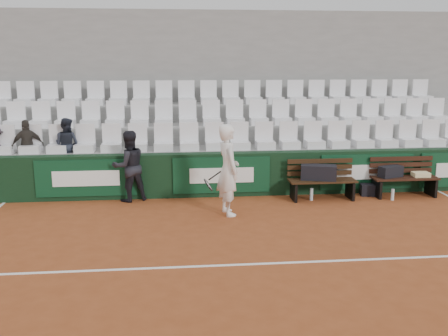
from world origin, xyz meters
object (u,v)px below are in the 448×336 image
(water_bottle_near, at_px, (311,194))
(spectator_b, at_px, (26,126))
(water_bottle_far, at_px, (393,195))
(ball_kid, at_px, (129,166))
(tennis_player, at_px, (228,170))
(sports_bag_right, at_px, (391,172))
(spectator_c, at_px, (66,125))
(bench_right, at_px, (404,187))
(sports_bag_ground, at_px, (370,190))
(bench_left, at_px, (322,190))
(sports_bag_left, at_px, (318,172))

(water_bottle_near, distance_m, spectator_b, 6.61)
(water_bottle_far, relative_size, ball_kid, 0.16)
(water_bottle_far, bearing_deg, tennis_player, -170.45)
(sports_bag_right, bearing_deg, spectator_c, 172.74)
(bench_right, height_order, sports_bag_ground, bench_right)
(bench_right, xyz_separation_m, tennis_player, (-4.17, -0.94, 0.70))
(water_bottle_near, relative_size, ball_kid, 0.17)
(water_bottle_near, height_order, spectator_b, spectator_b)
(bench_left, relative_size, tennis_player, 0.81)
(sports_bag_right, bearing_deg, bench_right, -8.22)
(water_bottle_near, bearing_deg, bench_left, 12.45)
(ball_kid, bearing_deg, tennis_player, 126.20)
(sports_bag_left, bearing_deg, tennis_player, -157.05)
(ball_kid, height_order, spectator_c, spectator_c)
(sports_bag_right, xyz_separation_m, sports_bag_ground, (-0.42, 0.09, -0.44))
(spectator_c, bearing_deg, sports_bag_left, -166.18)
(sports_bag_right, height_order, spectator_b, spectator_b)
(sports_bag_right, distance_m, water_bottle_far, 0.58)
(ball_kid, xyz_separation_m, spectator_b, (-2.33, 0.73, 0.81))
(sports_bag_right, distance_m, water_bottle_near, 1.94)
(bench_left, height_order, sports_bag_ground, bench_left)
(bench_right, xyz_separation_m, sports_bag_left, (-2.04, -0.04, 0.39))
(bench_left, relative_size, spectator_b, 1.25)
(bench_left, distance_m, water_bottle_near, 0.28)
(bench_right, height_order, spectator_c, spectator_c)
(tennis_player, distance_m, spectator_b, 4.84)
(sports_bag_right, distance_m, ball_kid, 5.91)
(bench_right, relative_size, tennis_player, 0.81)
(spectator_b, bearing_deg, spectator_c, 158.18)
(sports_bag_left, height_order, ball_kid, ball_kid)
(spectator_c, bearing_deg, tennis_player, 175.38)
(water_bottle_far, bearing_deg, ball_kid, 174.54)
(spectator_b, bearing_deg, water_bottle_far, 149.19)
(sports_bag_ground, bearing_deg, spectator_b, 173.78)
(water_bottle_near, bearing_deg, bench_right, 3.29)
(tennis_player, height_order, spectator_c, spectator_c)
(water_bottle_near, relative_size, water_bottle_far, 1.07)
(sports_bag_ground, bearing_deg, water_bottle_far, -52.05)
(bench_left, xyz_separation_m, bench_right, (1.95, 0.07, 0.00))
(bench_right, relative_size, sports_bag_right, 2.75)
(bench_right, distance_m, spectator_b, 8.73)
(sports_bag_left, height_order, sports_bag_right, sports_bag_left)
(water_bottle_far, relative_size, tennis_player, 0.14)
(spectator_c, bearing_deg, spectator_b, 24.10)
(water_bottle_far, height_order, ball_kid, ball_kid)
(sports_bag_ground, height_order, tennis_player, tennis_player)
(tennis_player, distance_m, ball_kid, 2.39)
(bench_right, distance_m, water_bottle_near, 2.21)
(water_bottle_near, bearing_deg, sports_bag_right, 5.27)
(spectator_b, distance_m, spectator_c, 0.88)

